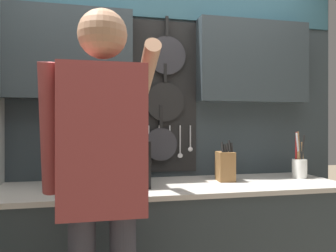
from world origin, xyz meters
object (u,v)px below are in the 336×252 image
at_px(knife_block, 225,166).
at_px(utensil_crock, 299,166).
at_px(microwave, 110,163).
at_px(person, 103,169).

bearing_deg(knife_block, utensil_crock, 0.19).
xyz_separation_m(knife_block, utensil_crock, (0.59, 0.00, -0.02)).
height_order(microwave, utensil_crock, utensil_crock).
distance_m(knife_block, utensil_crock, 0.59).
distance_m(knife_block, person, 1.09).
relative_size(microwave, knife_block, 1.65).
xyz_separation_m(microwave, utensil_crock, (1.39, 0.00, -0.06)).
bearing_deg(knife_block, microwave, -179.95).
bearing_deg(person, microwave, 84.61).
bearing_deg(microwave, person, -95.39).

